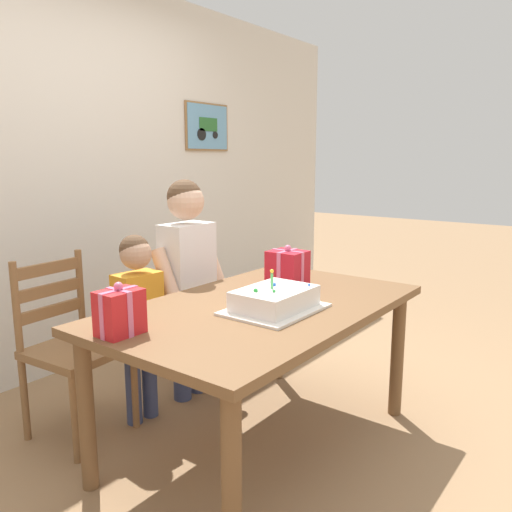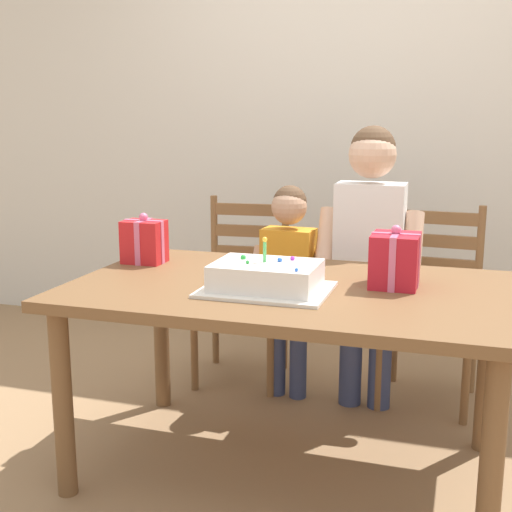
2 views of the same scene
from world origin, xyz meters
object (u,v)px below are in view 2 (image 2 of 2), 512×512
object	(u,v)px
gift_box_red_large	(395,260)
chair_left	(243,288)
birthday_cake	(266,278)
chair_right	(432,304)
child_older	(369,241)
gift_box_beside_cake	(144,242)
dining_table	(289,308)
child_younger	(288,271)

from	to	relation	value
gift_box_red_large	chair_left	xyz separation A→B (m)	(-0.83, 0.76, -0.36)
birthday_cake	chair_right	xyz separation A→B (m)	(0.52, 0.96, -0.31)
birthday_cake	chair_left	bearing A→B (deg)	113.16
chair_right	child_older	world-z (taller)	child_older
birthday_cake	gift_box_beside_cake	world-z (taller)	gift_box_beside_cake
chair_right	child_older	bearing A→B (deg)	-146.66
dining_table	child_older	bearing A→B (deg)	74.19
gift_box_beside_cake	child_younger	world-z (taller)	child_younger
dining_table	gift_box_red_large	xyz separation A→B (m)	(0.36, 0.10, 0.18)
birthday_cake	child_younger	bearing A→B (deg)	99.19
birthday_cake	child_older	world-z (taller)	child_older
dining_table	gift_box_beside_cake	world-z (taller)	gift_box_beside_cake
dining_table	child_younger	xyz separation A→B (m)	(-0.18, 0.67, -0.02)
chair_left	child_older	xyz separation A→B (m)	(0.66, -0.18, 0.32)
chair_left	chair_right	world-z (taller)	same
chair_right	chair_left	bearing A→B (deg)	-180.00
birthday_cake	child_younger	world-z (taller)	child_younger
dining_table	gift_box_beside_cake	bearing A→B (deg)	164.41
dining_table	chair_right	size ratio (longest dim) A/B	1.72
gift_box_red_large	dining_table	bearing A→B (deg)	-164.72
gift_box_beside_cake	child_older	world-z (taller)	child_older
chair_right	child_older	distance (m)	0.46
gift_box_beside_cake	chair_left	xyz separation A→B (m)	(0.21, 0.67, -0.35)
gift_box_red_large	chair_left	distance (m)	1.18
dining_table	chair_left	world-z (taller)	chair_left
child_older	child_younger	bearing A→B (deg)	179.91
gift_box_beside_cake	gift_box_red_large	bearing A→B (deg)	-4.89
child_older	gift_box_red_large	bearing A→B (deg)	-73.34
gift_box_beside_cake	child_younger	bearing A→B (deg)	44.72
chair_left	child_younger	xyz separation A→B (m)	(0.29, -0.18, 0.15)
dining_table	child_older	world-z (taller)	child_older
gift_box_red_large	gift_box_beside_cake	size ratio (longest dim) A/B	1.06
chair_left	child_younger	bearing A→B (deg)	-32.27
gift_box_beside_cake	chair_left	world-z (taller)	gift_box_beside_cake
dining_table	chair_right	world-z (taller)	chair_right
dining_table	chair_left	xyz separation A→B (m)	(-0.47, 0.85, -0.17)
gift_box_beside_cake	chair_right	distance (m)	1.36
gift_box_red_large	gift_box_beside_cake	bearing A→B (deg)	175.11
child_younger	chair_left	bearing A→B (deg)	147.73
birthday_cake	child_older	bearing A→B (deg)	72.63
dining_table	child_younger	size ratio (longest dim) A/B	1.55
gift_box_beside_cake	child_younger	xyz separation A→B (m)	(0.49, 0.49, -0.20)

